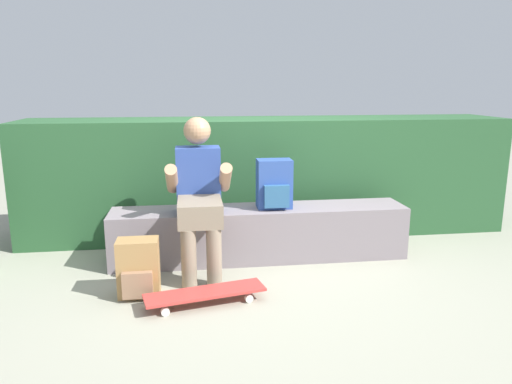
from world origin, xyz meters
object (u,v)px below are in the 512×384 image
(skateboard_near_person, at_px, (205,293))
(backpack_on_bench, at_px, (274,185))
(person_skater, at_px, (199,191))
(bench_main, at_px, (260,233))
(backpack_on_ground, at_px, (138,269))

(skateboard_near_person, bearing_deg, backpack_on_bench, 53.12)
(person_skater, xyz_separation_m, backpack_on_bench, (0.62, 0.20, -0.01))
(person_skater, bearing_deg, skateboard_near_person, -88.75)
(bench_main, relative_size, person_skater, 2.05)
(skateboard_near_person, distance_m, backpack_on_bench, 1.15)
(bench_main, height_order, backpack_on_ground, bench_main)
(skateboard_near_person, xyz_separation_m, backpack_on_ground, (-0.45, 0.20, 0.12))
(backpack_on_bench, bearing_deg, skateboard_near_person, -126.88)
(bench_main, relative_size, skateboard_near_person, 2.94)
(bench_main, distance_m, skateboard_near_person, 0.96)
(skateboard_near_person, bearing_deg, person_skater, 91.25)
(bench_main, distance_m, person_skater, 0.68)
(person_skater, bearing_deg, backpack_on_bench, 17.68)
(bench_main, bearing_deg, backpack_on_bench, -4.63)
(skateboard_near_person, distance_m, backpack_on_ground, 0.50)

